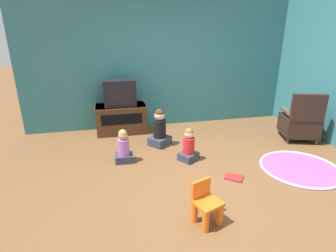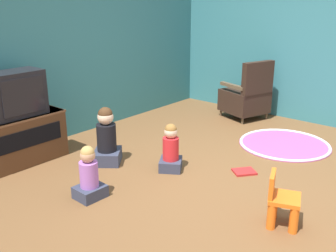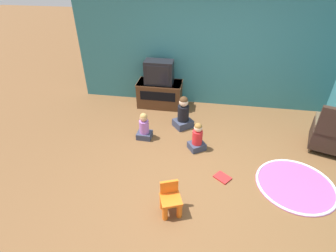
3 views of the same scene
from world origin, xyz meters
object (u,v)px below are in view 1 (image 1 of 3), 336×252
at_px(tv_cabinet, 121,118).
at_px(yellow_kid_chair, 206,206).
at_px(child_watching_center, 189,146).
at_px(child_watching_right, 160,130).
at_px(black_armchair, 300,122).
at_px(book, 234,177).
at_px(child_watching_left, 124,148).
at_px(television, 120,93).

bearing_deg(tv_cabinet, yellow_kid_chair, -76.50).
distance_m(child_watching_center, child_watching_right, 0.77).
height_order(black_armchair, yellow_kid_chair, black_armchair).
distance_m(black_armchair, child_watching_right, 2.64).
bearing_deg(tv_cabinet, black_armchair, -19.93).
bearing_deg(book, child_watching_right, -22.44).
bearing_deg(black_armchair, child_watching_right, 10.27).
distance_m(black_armchair, child_watching_left, 3.31).
relative_size(black_armchair, yellow_kid_chair, 2.01).
bearing_deg(tv_cabinet, television, -90.00).
relative_size(yellow_kid_chair, child_watching_right, 0.69).
xyz_separation_m(black_armchair, child_watching_left, (-3.30, -0.16, -0.12)).
distance_m(tv_cabinet, yellow_kid_chair, 3.05).
xyz_separation_m(child_watching_left, book, (1.47, -0.87, -0.22)).
distance_m(tv_cabinet, television, 0.53).
bearing_deg(yellow_kid_chair, child_watching_left, 93.98).
relative_size(television, black_armchair, 0.65).
height_order(television, child_watching_right, television).
bearing_deg(yellow_kid_chair, child_watching_center, 59.00).
xyz_separation_m(tv_cabinet, child_watching_right, (0.63, -0.82, -0.01)).
bearing_deg(television, child_watching_left, -92.11).
bearing_deg(child_watching_right, television, 90.19).
bearing_deg(child_watching_left, black_armchair, 4.80).
bearing_deg(television, yellow_kid_chair, -76.29).
distance_m(child_watching_center, book, 0.86).
xyz_separation_m(yellow_kid_chair, child_watching_right, (-0.08, 2.14, 0.09)).
bearing_deg(tv_cabinet, child_watching_left, -92.04).
bearing_deg(book, yellow_kid_chair, 84.58).
relative_size(tv_cabinet, child_watching_right, 1.47).
relative_size(tv_cabinet, black_armchair, 1.06).
bearing_deg(child_watching_left, tv_cabinet, 90.07).
distance_m(child_watching_left, child_watching_center, 1.03).
bearing_deg(television, tv_cabinet, 90.00).
height_order(child_watching_right, book, child_watching_right).
height_order(black_armchair, child_watching_right, black_armchair).
bearing_deg(child_watching_right, child_watching_center, -103.62).
relative_size(television, book, 2.03).
xyz_separation_m(television, yellow_kid_chair, (0.71, -2.91, -0.63)).
bearing_deg(television, child_watching_right, -50.67).
relative_size(tv_cabinet, yellow_kid_chair, 2.13).
xyz_separation_m(tv_cabinet, yellow_kid_chair, (0.71, -2.96, -0.10)).
bearing_deg(black_armchair, child_watching_left, 20.77).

